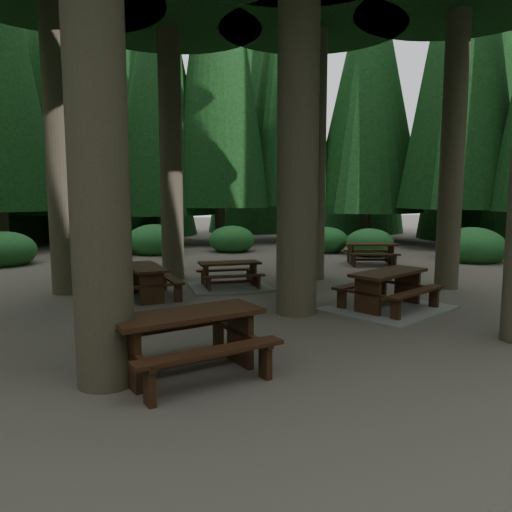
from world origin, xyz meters
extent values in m
plane|color=#4D473E|center=(0.00, 0.00, 0.00)|extent=(80.00, 80.00, 0.00)
cube|color=gray|center=(2.83, 0.05, 0.03)|extent=(3.20, 3.05, 0.05)
cube|color=#34190F|center=(2.83, 0.05, 0.81)|extent=(2.07, 1.66, 0.07)
cube|color=#34190F|center=(2.49, 0.61, 0.49)|extent=(1.81, 1.24, 0.05)
cube|color=#34190F|center=(3.17, -0.50, 0.49)|extent=(1.81, 1.24, 0.05)
cube|color=#34190F|center=(2.16, -0.35, 0.39)|extent=(0.38, 0.56, 0.78)
cube|color=#34190F|center=(2.16, -0.35, 0.46)|extent=(0.89, 1.39, 0.07)
cube|color=#34190F|center=(3.50, 0.46, 0.39)|extent=(0.38, 0.56, 0.78)
cube|color=#34190F|center=(3.50, 0.46, 0.46)|extent=(0.89, 1.39, 0.07)
cube|color=#34190F|center=(2.83, 0.05, 0.20)|extent=(1.44, 0.91, 0.09)
cube|color=#34190F|center=(-2.30, 2.38, 0.75)|extent=(1.06, 1.92, 0.06)
cube|color=#34190F|center=(-2.89, 2.25, 0.45)|extent=(0.62, 1.82, 0.05)
cube|color=#34190F|center=(-1.71, 2.50, 0.45)|extent=(0.62, 1.82, 0.05)
cube|color=#34190F|center=(-2.15, 1.67, 0.36)|extent=(0.56, 0.19, 0.72)
cube|color=#34190F|center=(-2.15, 1.67, 0.42)|extent=(1.44, 0.38, 0.06)
cube|color=#34190F|center=(-2.45, 3.09, 0.36)|extent=(0.56, 0.19, 0.72)
cube|color=#34190F|center=(-2.45, 3.09, 0.42)|extent=(1.44, 0.38, 0.06)
cube|color=#34190F|center=(-2.30, 2.38, 0.18)|extent=(0.39, 1.49, 0.08)
cube|color=gray|center=(-0.12, 3.22, 0.03)|extent=(2.12, 1.78, 0.05)
cube|color=#34190F|center=(-0.12, 3.22, 0.67)|extent=(1.63, 0.70, 0.05)
cube|color=#34190F|center=(-0.14, 3.76, 0.40)|extent=(1.61, 0.30, 0.04)
cube|color=#34190F|center=(-0.09, 2.69, 0.40)|extent=(1.61, 0.30, 0.04)
cube|color=#34190F|center=(-0.76, 3.19, 0.32)|extent=(0.09, 0.49, 0.64)
cube|color=#34190F|center=(-0.76, 3.19, 0.37)|extent=(0.13, 1.29, 0.05)
cube|color=#34190F|center=(0.52, 3.25, 0.32)|extent=(0.09, 0.49, 0.64)
cube|color=#34190F|center=(0.52, 3.25, 0.37)|extent=(0.13, 1.29, 0.05)
cube|color=#34190F|center=(-0.12, 3.22, 0.16)|extent=(1.34, 0.13, 0.07)
cube|color=#34190F|center=(5.40, 6.36, 0.72)|extent=(1.83, 1.05, 0.06)
cube|color=#34190F|center=(5.54, 6.92, 0.43)|extent=(1.73, 0.63, 0.05)
cube|color=#34190F|center=(5.27, 5.81, 0.43)|extent=(1.73, 0.63, 0.05)
cube|color=#34190F|center=(4.74, 6.52, 0.34)|extent=(0.20, 0.53, 0.69)
cube|color=#34190F|center=(4.74, 6.52, 0.40)|extent=(0.39, 1.36, 0.06)
cube|color=#34190F|center=(6.07, 6.21, 0.34)|extent=(0.20, 0.53, 0.69)
cube|color=#34190F|center=(6.07, 6.21, 0.40)|extent=(0.39, 1.36, 0.06)
cube|color=#34190F|center=(5.40, 6.36, 0.17)|extent=(1.41, 0.40, 0.08)
cube|color=#34190F|center=(-1.70, -2.90, 0.86)|extent=(2.21, 1.45, 0.07)
cube|color=#34190F|center=(-1.94, -2.26, 0.52)|extent=(2.04, 0.97, 0.06)
cube|color=#34190F|center=(-1.47, -3.55, 0.52)|extent=(2.04, 0.97, 0.06)
cube|color=#34190F|center=(-2.48, -3.18, 0.41)|extent=(0.30, 0.62, 0.83)
cube|color=#34190F|center=(-2.48, -3.18, 0.48)|extent=(0.65, 1.60, 0.07)
cube|color=#34190F|center=(-0.93, -2.62, 0.41)|extent=(0.30, 0.62, 0.83)
cube|color=#34190F|center=(-0.93, -2.62, 0.48)|extent=(0.65, 1.60, 0.07)
cube|color=#34190F|center=(-1.70, -2.90, 0.21)|extent=(1.65, 0.67, 0.09)
ellipsoid|color=#216131|center=(9.44, 6.45, 0.40)|extent=(2.42, 2.42, 1.49)
ellipsoid|color=#216131|center=(6.43, 8.69, 0.40)|extent=(1.90, 1.90, 1.17)
ellipsoid|color=#216131|center=(5.14, 10.17, 0.40)|extent=(1.84, 1.84, 1.13)
ellipsoid|color=#216131|center=(1.30, 11.25, 0.40)|extent=(1.95, 1.95, 1.20)
ellipsoid|color=#216131|center=(-1.94, 11.21, 0.40)|extent=(2.31, 2.31, 1.42)
ellipsoid|color=#216131|center=(-4.09, 10.56, 0.40)|extent=(1.93, 1.93, 1.19)
ellipsoid|color=#216131|center=(-7.11, 9.06, 0.40)|extent=(2.15, 2.15, 1.32)
cone|color=black|center=(11.40, 10.41, 9.94)|extent=(5.25, 5.25, 16.27)
cone|color=black|center=(8.89, 14.45, 8.24)|extent=(5.73, 5.73, 13.48)
cone|color=black|center=(4.92, 15.39, 10.17)|extent=(4.80, 4.80, 16.65)
cone|color=black|center=(1.31, 14.75, 9.92)|extent=(4.97, 4.97, 16.24)
cone|color=black|center=(-1.44, 15.36, 7.89)|extent=(5.17, 5.17, 12.91)
cone|color=black|center=(-6.57, 16.72, 8.10)|extent=(5.82, 5.82, 13.26)
cone|color=black|center=(15.32, 14.22, 11.76)|extent=(6.32, 6.32, 23.52)
cone|color=black|center=(11.00, 19.74, 9.51)|extent=(5.26, 5.26, 19.02)
cone|color=black|center=(4.25, 21.60, 8.07)|extent=(5.34, 5.34, 16.14)
cone|color=black|center=(-2.52, 20.86, 8.43)|extent=(6.57, 6.57, 16.86)
cone|color=black|center=(-9.02, 19.44, 10.12)|extent=(6.13, 6.13, 20.24)
camera|label=1|loc=(-2.22, -9.65, 2.54)|focal=35.00mm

